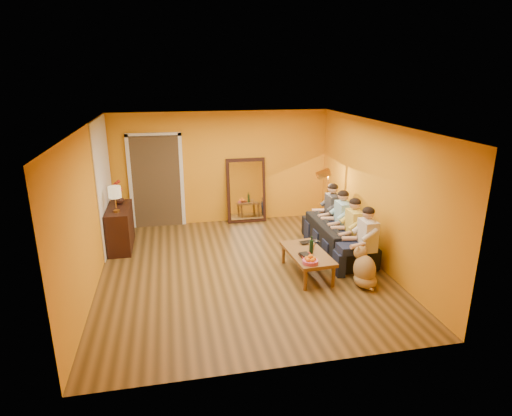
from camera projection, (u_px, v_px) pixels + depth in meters
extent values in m
cube|color=brown|center=(243.00, 270.00, 7.75)|extent=(5.00, 5.50, 0.00)
cube|color=white|center=(241.00, 125.00, 6.97)|extent=(5.00, 5.50, 0.00)
cube|color=orange|center=(222.00, 168.00, 9.93)|extent=(5.00, 0.00, 2.60)
cube|color=orange|center=(89.00, 210.00, 6.88)|extent=(0.00, 5.50, 2.60)
cube|color=orange|center=(376.00, 193.00, 7.84)|extent=(0.00, 5.50, 2.60)
cube|color=white|center=(104.00, 184.00, 8.52)|extent=(0.02, 1.90, 2.58)
cube|color=#3F2D19|center=(157.00, 181.00, 9.79)|extent=(1.06, 0.30, 2.10)
cube|color=white|center=(130.00, 183.00, 9.57)|extent=(0.08, 0.06, 2.20)
cube|color=white|center=(182.00, 181.00, 9.79)|extent=(0.08, 0.06, 2.20)
cube|color=white|center=(153.00, 135.00, 9.35)|extent=(1.22, 0.06, 0.08)
cube|color=black|center=(246.00, 190.00, 10.08)|extent=(0.92, 0.27, 1.51)
cube|color=white|center=(246.00, 191.00, 10.05)|extent=(0.78, 0.21, 1.35)
cube|color=black|center=(120.00, 227.00, 8.64)|extent=(0.44, 1.18, 0.85)
imported|color=black|center=(338.00, 236.00, 8.49)|extent=(2.11, 0.82, 0.62)
cylinder|color=black|center=(311.00, 245.00, 7.38)|extent=(0.07, 0.07, 0.31)
imported|color=#B27F3F|center=(312.00, 246.00, 7.59)|extent=(0.12, 0.12, 0.10)
imported|color=black|center=(311.00, 243.00, 7.83)|extent=(0.40, 0.29, 0.03)
imported|color=black|center=(301.00, 257.00, 7.24)|extent=(0.23, 0.29, 0.03)
imported|color=#A22212|center=(301.00, 255.00, 7.25)|extent=(0.20, 0.25, 0.02)
imported|color=black|center=(301.00, 255.00, 7.22)|extent=(0.18, 0.22, 0.02)
imported|color=black|center=(119.00, 199.00, 8.72)|extent=(0.20, 0.20, 0.21)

